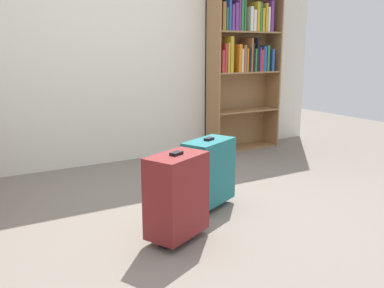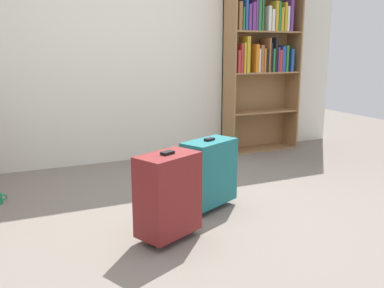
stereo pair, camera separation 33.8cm
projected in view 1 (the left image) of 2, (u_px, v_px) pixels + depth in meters
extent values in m
plane|color=slate|center=(204.00, 219.00, 3.28)|extent=(10.30, 10.30, 0.00)
cube|color=silver|center=(109.00, 49.00, 4.71)|extent=(5.88, 0.10, 2.60)
cube|color=olive|center=(213.00, 74.00, 5.18)|extent=(0.02, 0.32, 1.99)
cube|color=olive|center=(272.00, 72.00, 5.65)|extent=(0.02, 0.32, 1.99)
cube|color=olive|center=(237.00, 72.00, 5.54)|extent=(0.98, 0.02, 1.99)
cube|color=olive|center=(242.00, 147.00, 5.63)|extent=(0.94, 0.30, 0.02)
cube|color=olive|center=(243.00, 110.00, 5.52)|extent=(0.94, 0.30, 0.02)
cube|color=olive|center=(244.00, 72.00, 5.41)|extent=(0.94, 0.30, 0.02)
cube|color=olive|center=(245.00, 32.00, 5.30)|extent=(0.94, 0.30, 0.02)
cube|color=#B22D2D|center=(218.00, 61.00, 5.15)|extent=(0.04, 0.24, 0.27)
cube|color=#B22D2D|center=(221.00, 58.00, 5.16)|extent=(0.03, 0.24, 0.35)
cube|color=gold|center=(224.00, 58.00, 5.18)|extent=(0.03, 0.24, 0.36)
cube|color=gold|center=(228.00, 55.00, 5.17)|extent=(0.04, 0.19, 0.43)
cube|color=orange|center=(234.00, 58.00, 5.28)|extent=(0.04, 0.27, 0.34)
cube|color=silver|center=(238.00, 60.00, 5.28)|extent=(0.02, 0.21, 0.28)
cube|color=brown|center=(240.00, 58.00, 5.31)|extent=(0.04, 0.26, 0.33)
cube|color=orange|center=(242.00, 60.00, 5.33)|extent=(0.02, 0.26, 0.29)
cube|color=black|center=(245.00, 60.00, 5.32)|extent=(0.03, 0.20, 0.28)
cube|color=brown|center=(247.00, 55.00, 5.34)|extent=(0.03, 0.23, 0.41)
cube|color=black|center=(250.00, 57.00, 5.34)|extent=(0.02, 0.18, 0.35)
cube|color=#2D7238|center=(250.00, 60.00, 5.40)|extent=(0.02, 0.25, 0.29)
cube|color=black|center=(252.00, 55.00, 5.40)|extent=(0.03, 0.27, 0.42)
cube|color=#66337F|center=(256.00, 59.00, 5.41)|extent=(0.02, 0.21, 0.30)
cube|color=#B22D2D|center=(257.00, 60.00, 5.45)|extent=(0.04, 0.25, 0.27)
cube|color=#264C99|center=(261.00, 59.00, 5.44)|extent=(0.04, 0.20, 0.31)
cube|color=#2D7238|center=(262.00, 58.00, 5.49)|extent=(0.03, 0.25, 0.33)
cube|color=#264C99|center=(267.00, 60.00, 5.54)|extent=(0.03, 0.27, 0.28)
cube|color=brown|center=(219.00, 17.00, 5.03)|extent=(0.04, 0.24, 0.33)
cube|color=#2D7238|center=(222.00, 20.00, 5.07)|extent=(0.02, 0.26, 0.26)
cube|color=#264C99|center=(225.00, 13.00, 5.06)|extent=(0.03, 0.23, 0.41)
cube|color=#66337F|center=(227.00, 18.00, 5.11)|extent=(0.04, 0.27, 0.30)
cube|color=#66337F|center=(233.00, 17.00, 5.11)|extent=(0.04, 0.20, 0.32)
cube|color=#66337F|center=(235.00, 14.00, 5.13)|extent=(0.02, 0.23, 0.40)
cube|color=#2D7238|center=(239.00, 14.00, 5.13)|extent=(0.04, 0.18, 0.41)
cube|color=#2D7238|center=(239.00, 14.00, 5.19)|extent=(0.02, 0.27, 0.41)
cube|color=silver|center=(247.00, 19.00, 5.23)|extent=(0.04, 0.22, 0.29)
cube|color=silver|center=(249.00, 21.00, 5.28)|extent=(0.04, 0.27, 0.25)
cube|color=gold|center=(254.00, 17.00, 5.26)|extent=(0.04, 0.19, 0.35)
cube|color=#2D7238|center=(257.00, 17.00, 5.28)|extent=(0.03, 0.19, 0.35)
cube|color=gold|center=(258.00, 20.00, 5.33)|extent=(0.04, 0.24, 0.28)
cube|color=gold|center=(262.00, 18.00, 5.33)|extent=(0.03, 0.21, 0.34)
cube|color=silver|center=(264.00, 20.00, 5.35)|extent=(0.03, 0.20, 0.30)
cube|color=#66337F|center=(267.00, 17.00, 5.39)|extent=(0.04, 0.24, 0.38)
cube|color=#19666B|center=(209.00, 171.00, 3.47)|extent=(0.52, 0.41, 0.53)
cube|color=black|center=(209.00, 139.00, 3.40)|extent=(0.10, 0.08, 0.02)
cylinder|color=black|center=(198.00, 210.00, 3.40)|extent=(0.07, 0.07, 0.05)
cylinder|color=black|center=(219.00, 199.00, 3.66)|extent=(0.07, 0.07, 0.05)
cube|color=maroon|center=(177.00, 195.00, 2.85)|extent=(0.49, 0.41, 0.56)
cube|color=black|center=(176.00, 153.00, 2.79)|extent=(0.10, 0.08, 0.02)
cylinder|color=black|center=(164.00, 244.00, 2.80)|extent=(0.07, 0.07, 0.05)
cylinder|color=black|center=(190.00, 229.00, 3.04)|extent=(0.07, 0.07, 0.05)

